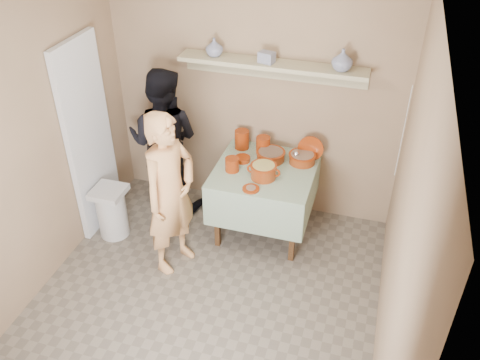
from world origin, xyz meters
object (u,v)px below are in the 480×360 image
(serving_table, at_px, (265,179))
(cazuela_rice, at_px, (263,170))
(person_helper, at_px, (164,141))
(trash_bin, at_px, (112,212))
(person_cook, at_px, (170,194))

(serving_table, distance_m, cazuela_rice, 0.26)
(person_helper, xyz_separation_m, trash_bin, (-0.34, -0.65, -0.52))
(serving_table, relative_size, cazuela_rice, 2.95)
(person_helper, distance_m, cazuela_rice, 1.19)
(serving_table, xyz_separation_m, cazuela_rice, (0.02, -0.16, 0.20))
(person_helper, relative_size, cazuela_rice, 4.89)
(person_cook, xyz_separation_m, trash_bin, (-0.78, 0.21, -0.52))
(person_cook, distance_m, trash_bin, 0.96)
(trash_bin, bearing_deg, cazuela_rice, 13.45)
(person_helper, distance_m, serving_table, 1.15)
(trash_bin, bearing_deg, serving_table, 19.38)
(cazuela_rice, bearing_deg, person_cook, -141.84)
(person_cook, xyz_separation_m, cazuela_rice, (0.72, 0.56, 0.04))
(cazuela_rice, bearing_deg, trash_bin, -166.55)
(person_helper, height_order, cazuela_rice, person_helper)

